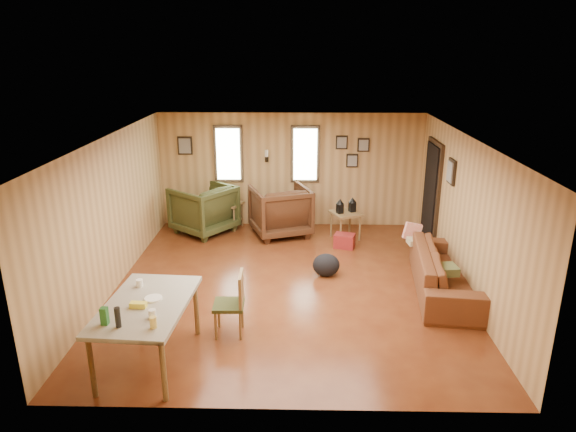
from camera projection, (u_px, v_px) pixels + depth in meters
name	position (u px, v px, depth m)	size (l,w,h in m)	color
room	(298.00, 209.00, 8.21)	(5.54, 6.04, 2.44)	brown
sofa	(447.00, 265.00, 7.98)	(2.32, 0.68, 0.91)	brown
recliner_brown	(280.00, 208.00, 10.41)	(1.09, 1.02, 1.12)	#452614
recliner_green	(203.00, 207.00, 10.54)	(1.07, 1.00, 1.10)	#393E1C
end_table	(229.00, 211.00, 10.86)	(0.66, 0.63, 0.67)	olive
side_table	(346.00, 211.00, 10.17)	(0.69, 0.69, 0.85)	olive
cooler	(344.00, 241.00, 9.84)	(0.44, 0.37, 0.27)	maroon
backpack	(326.00, 265.00, 8.61)	(0.55, 0.50, 0.39)	black
sofa_pillows	(428.00, 252.00, 8.37)	(0.57, 1.69, 0.35)	#555F35
dining_table	(146.00, 309.00, 6.07)	(1.05, 1.64, 1.04)	#9E9985
dining_chair	(234.00, 300.00, 6.78)	(0.41, 0.41, 0.89)	#393E1C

